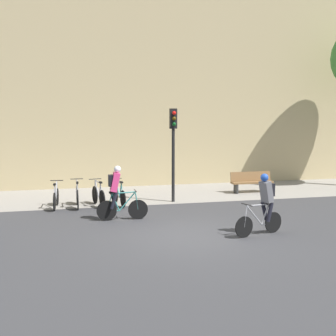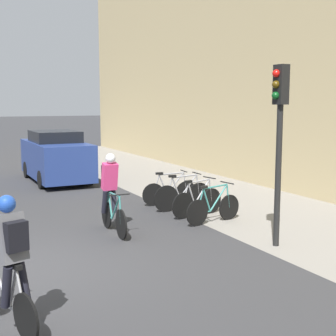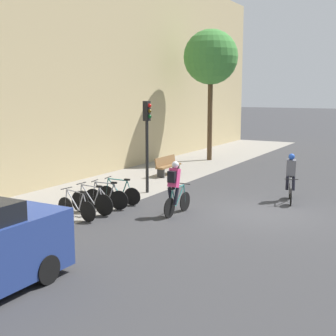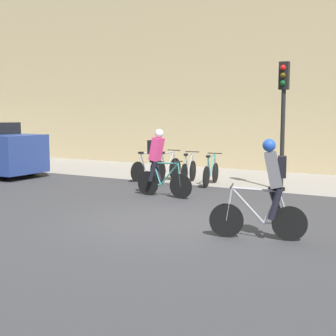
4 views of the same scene
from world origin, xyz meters
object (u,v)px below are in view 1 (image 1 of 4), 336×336
at_px(parked_bike_3, 119,195).
at_px(parked_bike_0, 56,197).
at_px(traffic_light_pole, 173,138).
at_px(bench, 252,182).
at_px(parked_bike_2, 98,195).
at_px(cyclist_grey, 265,202).
at_px(cyclist_pink, 117,191).
at_px(parked_bike_1, 77,196).

bearing_deg(parked_bike_3, parked_bike_0, 179.99).
bearing_deg(traffic_light_pole, bench, 17.83).
relative_size(parked_bike_2, parked_bike_3, 0.99).
bearing_deg(cyclist_grey, bench, 69.31).
bearing_deg(cyclist_pink, bench, 31.15).
relative_size(parked_bike_3, bench, 0.89).
relative_size(parked_bike_0, parked_bike_2, 1.02).
bearing_deg(parked_bike_3, cyclist_pink, -98.95).
height_order(parked_bike_0, parked_bike_1, parked_bike_1).
xyz_separation_m(cyclist_pink, parked_bike_1, (-1.14, 2.45, -0.53)).
bearing_deg(parked_bike_0, traffic_light_pole, 1.74).
height_order(parked_bike_1, traffic_light_pole, traffic_light_pole).
bearing_deg(cyclist_grey, traffic_light_pole, 104.12).
relative_size(cyclist_grey, bench, 0.95).
distance_m(parked_bike_0, parked_bike_3, 2.29).
bearing_deg(bench, cyclist_grey, -110.69).
distance_m(parked_bike_3, bench, 6.05).
bearing_deg(parked_bike_2, parked_bike_1, 179.98).
bearing_deg(cyclist_grey, parked_bike_3, 123.83).
bearing_deg(bench, parked_bike_3, -167.11).
distance_m(cyclist_grey, parked_bike_3, 6.21).
xyz_separation_m(cyclist_grey, parked_bike_0, (-5.73, 5.14, -0.56)).
relative_size(parked_bike_1, parked_bike_2, 1.06).
xyz_separation_m(parked_bike_0, parked_bike_2, (1.53, 0.00, 0.01)).
xyz_separation_m(parked_bike_0, bench, (8.18, 1.35, 0.08)).
bearing_deg(traffic_light_pole, parked_bike_1, -177.91).
bearing_deg(bench, traffic_light_pole, -162.17).
relative_size(cyclist_pink, cyclist_grey, 1.01).
distance_m(parked_bike_0, bench, 8.30).
relative_size(traffic_light_pole, bench, 1.96).
relative_size(cyclist_pink, parked_bike_3, 1.09).
xyz_separation_m(cyclist_pink, cyclist_grey, (3.83, -2.69, -0.00)).
xyz_separation_m(parked_bike_0, parked_bike_3, (2.29, -0.00, -0.00)).
height_order(parked_bike_1, parked_bike_2, parked_bike_1).
xyz_separation_m(parked_bike_2, parked_bike_3, (0.76, -0.00, -0.01)).
distance_m(cyclist_pink, traffic_light_pole, 3.91).
xyz_separation_m(cyclist_pink, parked_bike_2, (-0.38, 2.45, -0.55)).
bearing_deg(parked_bike_0, parked_bike_2, 0.03).
bearing_deg(parked_bike_3, parked_bike_2, 179.92).
bearing_deg(parked_bike_1, bench, 10.29).
distance_m(cyclist_grey, traffic_light_pole, 5.65).
bearing_deg(parked_bike_1, parked_bike_3, -0.05).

